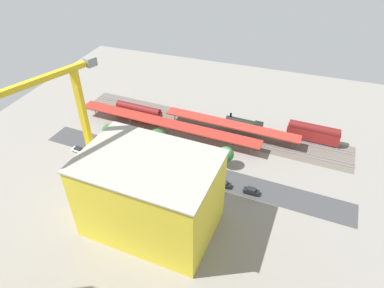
{
  "coord_description": "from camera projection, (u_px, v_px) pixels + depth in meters",
  "views": [
    {
      "loc": [
        -27.6,
        75.66,
        68.26
      ],
      "look_at": [
        -1.24,
        -0.43,
        7.98
      ],
      "focal_mm": 31.96,
      "sensor_mm": 36.0,
      "label": 1
    }
  ],
  "objects": [
    {
      "name": "ground_plane",
      "position": [
        188.0,
        165.0,
        105.37
      ],
      "size": [
        156.92,
        156.92,
        0.0
      ],
      "primitive_type": "plane",
      "color": "gray",
      "rests_on": "ground"
    },
    {
      "name": "rail_bed",
      "position": [
        209.0,
        127.0,
        122.2
      ],
      "size": [
        98.79,
        20.65,
        0.01
      ],
      "primitive_type": "cube",
      "rotation": [
        0.0,
        0.0,
        -0.06
      ],
      "color": "#665E54",
      "rests_on": "ground"
    },
    {
      "name": "street_asphalt",
      "position": [
        185.0,
        169.0,
        103.82
      ],
      "size": [
        98.45,
        15.2,
        0.01
      ],
      "primitive_type": "cube",
      "rotation": [
        0.0,
        0.0,
        -0.06
      ],
      "color": "#424244",
      "rests_on": "ground"
    },
    {
      "name": "track_rails",
      "position": [
        209.0,
        126.0,
        122.1
      ],
      "size": [
        97.88,
        14.24,
        0.12
      ],
      "color": "#9E9EA8",
      "rests_on": "ground"
    },
    {
      "name": "platform_canopy_near",
      "position": [
        167.0,
        123.0,
        116.78
      ],
      "size": [
        66.28,
        9.21,
        4.28
      ],
      "color": "#A82D23",
      "rests_on": "ground"
    },
    {
      "name": "platform_canopy_far",
      "position": [
        231.0,
        124.0,
        116.28
      ],
      "size": [
        47.19,
        7.59,
        4.22
      ],
      "color": "#B73328",
      "rests_on": "ground"
    },
    {
      "name": "locomotive",
      "position": [
        246.0,
        124.0,
        120.27
      ],
      "size": [
        14.66,
        3.47,
        4.95
      ],
      "color": "black",
      "rests_on": "ground"
    },
    {
      "name": "passenger_coach",
      "position": [
        313.0,
        133.0,
        113.4
      ],
      "size": [
        17.11,
        4.2,
        6.38
      ],
      "color": "black",
      "rests_on": "ground"
    },
    {
      "name": "freight_coach_far",
      "position": [
        139.0,
        111.0,
        124.68
      ],
      "size": [
        18.11,
        3.95,
        5.83
      ],
      "color": "black",
      "rests_on": "ground"
    },
    {
      "name": "parked_car_0",
      "position": [
        251.0,
        191.0,
        95.01
      ],
      "size": [
        4.37,
        1.94,
        1.81
      ],
      "color": "black",
      "rests_on": "ground"
    },
    {
      "name": "parked_car_1",
      "position": [
        223.0,
        184.0,
        97.28
      ],
      "size": [
        4.43,
        1.77,
        1.82
      ],
      "color": "black",
      "rests_on": "ground"
    },
    {
      "name": "parked_car_2",
      "position": [
        194.0,
        177.0,
        99.65
      ],
      "size": [
        4.55,
        2.18,
        1.79
      ],
      "color": "black",
      "rests_on": "ground"
    },
    {
      "name": "parked_car_3",
      "position": [
        171.0,
        172.0,
        101.48
      ],
      "size": [
        4.29,
        1.91,
        1.84
      ],
      "color": "black",
      "rests_on": "ground"
    },
    {
      "name": "parked_car_4",
      "position": [
        145.0,
        165.0,
        104.24
      ],
      "size": [
        4.86,
        2.19,
        1.67
      ],
      "color": "black",
      "rests_on": "ground"
    },
    {
      "name": "parked_car_5",
      "position": [
        123.0,
        160.0,
        106.1
      ],
      "size": [
        4.26,
        2.17,
        1.71
      ],
      "color": "black",
      "rests_on": "ground"
    },
    {
      "name": "parked_car_6",
      "position": [
        98.0,
        156.0,
        107.7
      ],
      "size": [
        4.25,
        2.3,
        1.75
      ],
      "color": "black",
      "rests_on": "ground"
    },
    {
      "name": "parked_car_7",
      "position": [
        78.0,
        150.0,
        110.13
      ],
      "size": [
        4.57,
        2.26,
        1.59
      ],
      "color": "black",
      "rests_on": "ground"
    },
    {
      "name": "construction_building",
      "position": [
        150.0,
        195.0,
        80.79
      ],
      "size": [
        31.73,
        22.58,
        20.35
      ],
      "primitive_type": "cube",
      "rotation": [
        0.0,
        0.0,
        -0.06
      ],
      "color": "yellow",
      "rests_on": "ground"
    },
    {
      "name": "construction_roof_slab",
      "position": [
        147.0,
        161.0,
        74.57
      ],
      "size": [
        32.37,
        23.22,
        0.4
      ],
      "primitive_type": "cube",
      "rotation": [
        0.0,
        0.0,
        -0.06
      ],
      "color": "#ADA89E",
      "rests_on": "construction_building"
    },
    {
      "name": "tower_crane",
      "position": [
        78.0,
        128.0,
        81.62
      ],
      "size": [
        11.53,
        25.01,
        38.15
      ],
      "color": "gray",
      "rests_on": "ground"
    },
    {
      "name": "box_truck_0",
      "position": [
        153.0,
        176.0,
        98.65
      ],
      "size": [
        9.28,
        3.81,
        3.53
      ],
      "color": "black",
      "rests_on": "ground"
    },
    {
      "name": "box_truck_1",
      "position": [
        187.0,
        182.0,
        96.5
      ],
      "size": [
        10.12,
        2.74,
        3.7
      ],
      "color": "black",
      "rests_on": "ground"
    },
    {
      "name": "box_truck_2",
      "position": [
        176.0,
        180.0,
        97.5
      ],
      "size": [
        8.55,
        2.72,
        3.24
      ],
      "color": "black",
      "rests_on": "ground"
    },
    {
      "name": "street_tree_0",
      "position": [
        226.0,
        155.0,
        102.1
      ],
      "size": [
        4.87,
        4.87,
        7.01
      ],
      "color": "brown",
      "rests_on": "ground"
    },
    {
      "name": "street_tree_1",
      "position": [
        157.0,
        138.0,
        106.46
      ],
      "size": [
        5.89,
        5.89,
        8.89
      ],
      "color": "brown",
      "rests_on": "ground"
    },
    {
      "name": "street_tree_2",
      "position": [
        110.0,
        132.0,
        111.49
      ],
      "size": [
        5.6,
        5.6,
        7.38
      ],
      "color": "brown",
      "rests_on": "ground"
    },
    {
      "name": "traffic_light",
      "position": [
        137.0,
        157.0,
        101.16
      ],
      "size": [
        0.5,
        0.36,
        7.04
      ],
      "color": "#333333",
      "rests_on": "ground"
    }
  ]
}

